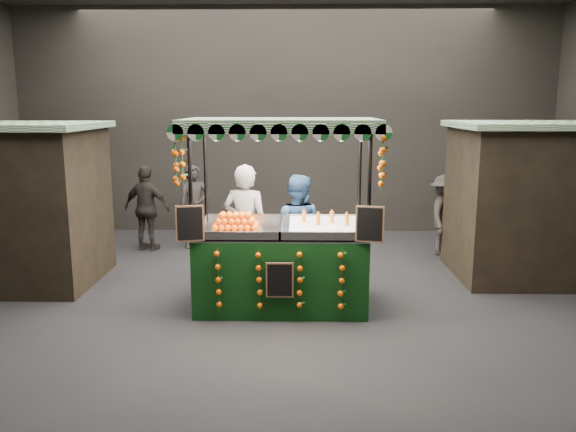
{
  "coord_description": "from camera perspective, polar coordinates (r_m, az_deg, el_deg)",
  "views": [
    {
      "loc": [
        0.33,
        -8.13,
        2.9
      ],
      "look_at": [
        0.16,
        0.39,
        1.24
      ],
      "focal_mm": 36.17,
      "sensor_mm": 36.0,
      "label": 1
    }
  ],
  "objects": [
    {
      "name": "shopper_2",
      "position": [
        11.84,
        -13.68,
        0.74
      ],
      "size": [
        1.07,
        0.66,
        1.7
      ],
      "rotation": [
        0.0,
        0.0,
        2.87
      ],
      "color": "black",
      "rests_on": "ground"
    },
    {
      "name": "vendor_grey",
      "position": [
        9.07,
        -4.19,
        -1.14
      ],
      "size": [
        0.81,
        0.62,
        1.98
      ],
      "rotation": [
        0.0,
        0.0,
        2.93
      ],
      "color": "slate",
      "rests_on": "ground"
    },
    {
      "name": "shopper_1",
      "position": [
        10.9,
        18.61,
        -0.64
      ],
      "size": [
        0.99,
        0.98,
        1.61
      ],
      "rotation": [
        0.0,
        0.0,
        -0.75
      ],
      "color": "#2A2322",
      "rests_on": "ground"
    },
    {
      "name": "shopper_5",
      "position": [
        12.41,
        20.75,
        0.37
      ],
      "size": [
        1.27,
        1.35,
        1.52
      ],
      "rotation": [
        0.0,
        0.0,
        2.3
      ],
      "color": "#292421",
      "rests_on": "ground"
    },
    {
      "name": "market_hall",
      "position": [
        8.15,
        -1.23,
        14.43
      ],
      "size": [
        12.1,
        10.1,
        5.05
      ],
      "color": "black",
      "rests_on": "ground"
    },
    {
      "name": "shopper_4",
      "position": [
        12.94,
        -20.82,
        1.43
      ],
      "size": [
        1.05,
        0.97,
        1.81
      ],
      "rotation": [
        0.0,
        0.0,
        3.73
      ],
      "color": "black",
      "rests_on": "ground"
    },
    {
      "name": "neighbour_stall_right",
      "position": [
        10.57,
        23.76,
        1.44
      ],
      "size": [
        3.0,
        2.2,
        2.6
      ],
      "color": "black",
      "rests_on": "ground"
    },
    {
      "name": "neighbour_stall_left",
      "position": [
        10.4,
        -25.93,
        1.12
      ],
      "size": [
        3.0,
        2.2,
        2.6
      ],
      "color": "black",
      "rests_on": "ground"
    },
    {
      "name": "vendor_blue",
      "position": [
        9.27,
        0.86,
        -1.42
      ],
      "size": [
        1.02,
        0.88,
        1.8
      ],
      "rotation": [
        0.0,
        0.0,
        2.89
      ],
      "color": "navy",
      "rests_on": "ground"
    },
    {
      "name": "juice_stall",
      "position": [
        8.28,
        -0.59,
        -3.4
      ],
      "size": [
        2.78,
        1.63,
        2.69
      ],
      "color": "black",
      "rests_on": "ground"
    },
    {
      "name": "shopper_0",
      "position": [
        11.86,
        -9.17,
        0.91
      ],
      "size": [
        0.7,
        0.56,
        1.69
      ],
      "rotation": [
        0.0,
        0.0,
        0.28
      ],
      "color": "#2A2422",
      "rests_on": "ground"
    },
    {
      "name": "shopper_3",
      "position": [
        11.57,
        15.09,
        0.11
      ],
      "size": [
        0.95,
        1.16,
        1.57
      ],
      "rotation": [
        0.0,
        0.0,
        1.15
      ],
      "color": "#2D2925",
      "rests_on": "ground"
    },
    {
      "name": "ground",
      "position": [
        8.64,
        -1.14,
        -8.58
      ],
      "size": [
        12.0,
        12.0,
        0.0
      ],
      "primitive_type": "plane",
      "color": "black",
      "rests_on": "ground"
    }
  ]
}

